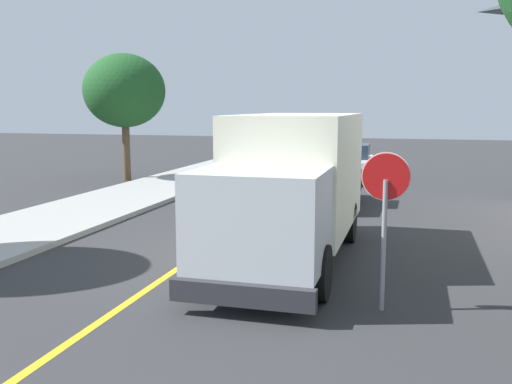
{
  "coord_description": "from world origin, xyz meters",
  "views": [
    {
      "loc": [
        4.68,
        -2.04,
        3.38
      ],
      "look_at": [
        1.17,
        10.64,
        1.4
      ],
      "focal_mm": 40.02,
      "sensor_mm": 36.0,
      "label": 1
    }
  ],
  "objects": [
    {
      "name": "box_truck",
      "position": [
        2.15,
        10.12,
        1.77
      ],
      "size": [
        2.4,
        7.18,
        3.2
      ],
      "color": "#F2EDCC",
      "rests_on": "ground"
    },
    {
      "name": "stop_sign",
      "position": [
        4.27,
        7.36,
        1.86
      ],
      "size": [
        0.8,
        0.1,
        2.65
      ],
      "color": "gray",
      "rests_on": "ground"
    },
    {
      "name": "parked_car_mid",
      "position": [
        1.94,
        24.17,
        0.79
      ],
      "size": [
        1.89,
        4.43,
        1.67
      ],
      "color": "silver",
      "rests_on": "ground"
    },
    {
      "name": "street_tree_down_block",
      "position": [
        -8.01,
        21.55,
        4.07
      ],
      "size": [
        3.68,
        3.68,
        5.74
      ],
      "color": "brown",
      "rests_on": "ground"
    },
    {
      "name": "centre_line_yellow",
      "position": [
        0.0,
        10.0,
        0.0
      ],
      "size": [
        0.16,
        56.0,
        0.01
      ],
      "primitive_type": "cube",
      "color": "gold",
      "rests_on": "ground"
    },
    {
      "name": "parked_car_near",
      "position": [
        1.93,
        17.51,
        0.79
      ],
      "size": [
        1.83,
        4.41,
        1.67
      ],
      "color": "black",
      "rests_on": "ground"
    }
  ]
}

